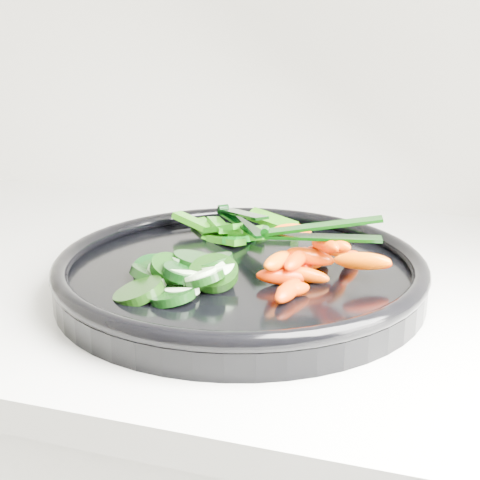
% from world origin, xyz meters
% --- Properties ---
extents(veggie_tray, '(0.43, 0.43, 0.04)m').
position_xyz_m(veggie_tray, '(-0.42, 1.64, 0.95)').
color(veggie_tray, black).
rests_on(veggie_tray, counter).
extents(cucumber_pile, '(0.13, 0.14, 0.04)m').
position_xyz_m(cucumber_pile, '(-0.47, 1.59, 0.96)').
color(cucumber_pile, black).
rests_on(cucumber_pile, veggie_tray).
extents(carrot_pile, '(0.13, 0.15, 0.05)m').
position_xyz_m(carrot_pile, '(-0.35, 1.63, 0.97)').
color(carrot_pile, '#E83D00').
rests_on(carrot_pile, veggie_tray).
extents(pepper_pile, '(0.15, 0.10, 0.04)m').
position_xyz_m(pepper_pile, '(-0.46, 1.73, 0.96)').
color(pepper_pile, '#09640F').
rests_on(pepper_pile, veggie_tray).
extents(tong_carrot, '(0.11, 0.04, 0.02)m').
position_xyz_m(tong_carrot, '(-0.34, 1.63, 1.00)').
color(tong_carrot, black).
rests_on(tong_carrot, carrot_pile).
extents(tong_pepper, '(0.09, 0.10, 0.02)m').
position_xyz_m(tong_pepper, '(-0.45, 1.73, 0.98)').
color(tong_pepper, black).
rests_on(tong_pepper, pepper_pile).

